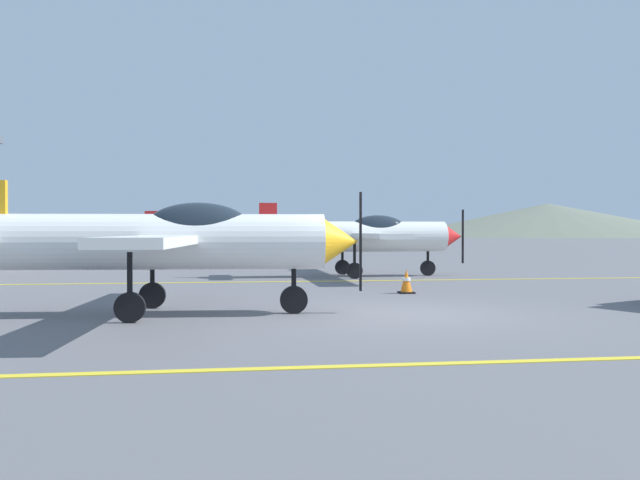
{
  "coord_description": "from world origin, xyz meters",
  "views": [
    {
      "loc": [
        -3.08,
        -11.52,
        1.52
      ],
      "look_at": [
        -0.1,
        10.0,
        1.2
      ],
      "focal_mm": 36.61,
      "sensor_mm": 36.0,
      "label": 1
    }
  ],
  "objects_px": {
    "airplane_far": "(218,234)",
    "traffic_cone_front": "(406,281)",
    "airplane_mid": "(362,235)",
    "airplane_near": "(167,240)"
  },
  "relations": [
    {
      "from": "airplane_mid",
      "to": "airplane_far",
      "type": "height_order",
      "value": "same"
    },
    {
      "from": "airplane_far",
      "to": "traffic_cone_front",
      "type": "bearing_deg",
      "value": -71.79
    },
    {
      "from": "airplane_near",
      "to": "traffic_cone_front",
      "type": "xyz_separation_m",
      "value": [
        5.34,
        3.31,
        -1.07
      ]
    },
    {
      "from": "airplane_near",
      "to": "airplane_mid",
      "type": "height_order",
      "value": "same"
    },
    {
      "from": "airplane_near",
      "to": "airplane_mid",
      "type": "xyz_separation_m",
      "value": [
        5.42,
        9.1,
        0.0
      ]
    },
    {
      "from": "airplane_near",
      "to": "airplane_mid",
      "type": "distance_m",
      "value": 10.59
    },
    {
      "from": "airplane_mid",
      "to": "airplane_far",
      "type": "distance_m",
      "value": 9.98
    },
    {
      "from": "airplane_far",
      "to": "traffic_cone_front",
      "type": "relative_size",
      "value": 13.58
    },
    {
      "from": "airplane_mid",
      "to": "traffic_cone_front",
      "type": "relative_size",
      "value": 13.57
    },
    {
      "from": "airplane_near",
      "to": "traffic_cone_front",
      "type": "height_order",
      "value": "airplane_near"
    }
  ]
}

